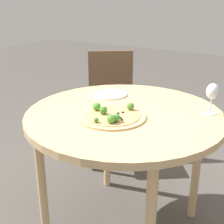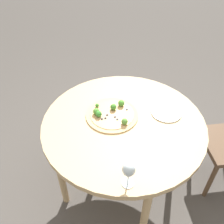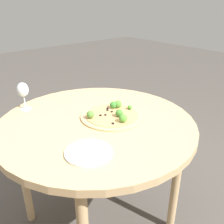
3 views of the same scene
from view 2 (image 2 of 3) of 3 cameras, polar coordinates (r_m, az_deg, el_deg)
The scene contains 5 objects.
ground_plane at distance 2.25m, azimuth 2.04°, elevation -16.57°, with size 12.00×12.00×0.00m, color #4C4742.
dining_table at distance 1.70m, azimuth 2.61°, elevation -4.08°, with size 1.08×1.08×0.78m.
pizza at distance 1.68m, azimuth -0.08°, elevation -0.41°, with size 0.35×0.35×0.06m.
wine_glass at distance 1.25m, azimuth 3.84°, elevation -13.11°, with size 0.07×0.07×0.17m.
plate_near at distance 1.75m, azimuth 12.31°, elevation 0.01°, with size 0.21×0.21×0.01m.
Camera 2 is at (-0.51, 1.06, 1.92)m, focal length 40.00 mm.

